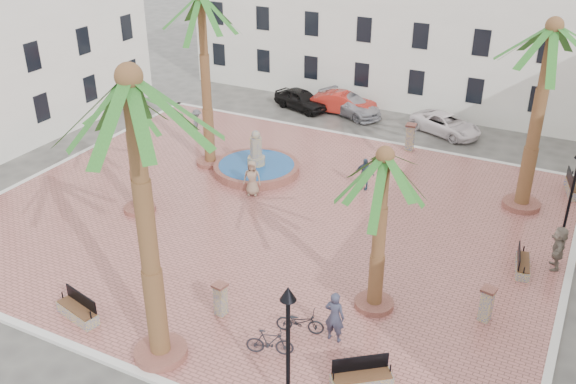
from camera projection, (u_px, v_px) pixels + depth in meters
name	position (u px, v px, depth m)	size (l,w,h in m)	color
ground	(269.00, 218.00, 29.96)	(120.00, 120.00, 0.00)	#56544F
plaza	(269.00, 217.00, 29.92)	(26.00, 22.00, 0.15)	#AE645C
kerb_n	(356.00, 137.00, 38.64)	(26.30, 0.30, 0.16)	silver
kerb_s	(110.00, 362.00, 21.20)	(26.30, 0.30, 0.16)	silver
kerb_e	(565.00, 292.00, 24.67)	(0.30, 22.30, 0.16)	silver
kerb_w	(61.00, 164.00, 35.17)	(0.30, 22.30, 0.16)	silver
building_north	(408.00, 28.00, 43.63)	(30.40, 7.40, 9.50)	white
fountain	(256.00, 166.00, 33.95)	(4.56, 4.56, 2.35)	#945245
palm_nw	(202.00, 15.00, 31.34)	(4.96, 4.96, 9.27)	#945245
palm_sw	(128.00, 109.00, 28.00)	(4.82, 4.82, 6.13)	#945245
palm_s	(133.00, 113.00, 17.47)	(5.77, 5.77, 9.97)	#945245
palm_e	(384.00, 176.00, 21.32)	(4.72, 4.72, 6.42)	#945245
palm_ne	(550.00, 49.00, 27.17)	(5.75, 5.75, 8.98)	#945245
bench_s	(78.00, 311.00, 23.02)	(1.94, 0.98, 0.98)	gray
bench_se	(361.00, 379.00, 19.97)	(1.90, 1.64, 1.02)	gray
bench_e	(522.00, 265.00, 25.72)	(0.79, 1.76, 0.90)	gray
bench_ne	(573.00, 188.00, 31.78)	(1.05, 2.09, 1.06)	gray
lamppost_s	(288.00, 328.00, 18.06)	(0.47, 0.47, 4.36)	black
lamppost_e	(575.00, 178.00, 27.15)	(0.44, 0.44, 4.05)	black
bollard_se	(220.00, 299.00, 23.04)	(0.53, 0.53, 1.30)	gray
bollard_n	(410.00, 137.00, 36.35)	(0.61, 0.61, 1.56)	gray
bollard_e	(487.00, 304.00, 22.72)	(0.56, 0.56, 1.36)	gray
cyclist_a	(335.00, 317.00, 21.65)	(0.71, 0.47, 1.95)	#35374D
bicycle_a	(300.00, 322.00, 22.24)	(0.59, 1.69, 0.89)	black
bicycle_b	(270.00, 342.00, 21.22)	(0.46, 1.61, 0.97)	black
pedestrian_fountain_a	(252.00, 178.00, 31.37)	(0.88, 0.57, 1.79)	#8F715B
pedestrian_fountain_b	(365.00, 174.00, 31.97)	(0.97, 0.41, 1.66)	#304458
pedestrian_north	(197.00, 122.00, 38.39)	(1.03, 0.59, 1.60)	#4A4A4E
pedestrian_east	(558.00, 248.00, 25.59)	(1.74, 0.55, 1.88)	gray
car_black	(301.00, 99.00, 42.91)	(1.63, 4.05, 1.38)	black
car_red	(344.00, 103.00, 42.17)	(1.50, 4.30, 1.42)	red
car_silver	(350.00, 105.00, 42.02)	(1.88, 4.64, 1.35)	#A7A6AF
car_white	(446.00, 124.00, 39.02)	(2.06, 4.46, 1.24)	white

